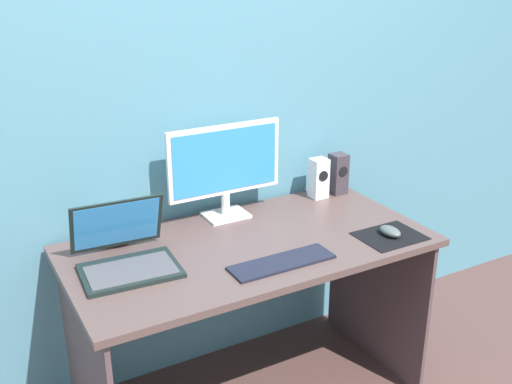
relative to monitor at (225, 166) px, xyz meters
name	(u,v)px	position (x,y,z in m)	size (l,w,h in m)	color
wall_back	(202,93)	(-0.04, 0.13, 0.28)	(6.00, 0.04, 2.50)	teal
desk	(249,279)	(-0.04, -0.27, -0.38)	(1.39, 0.71, 0.75)	brown
monitor	(225,166)	(0.00, 0.00, 0.00)	(0.50, 0.14, 0.40)	white
speaker_right	(338,174)	(0.57, -0.01, -0.13)	(0.07, 0.08, 0.19)	#3C333B
speaker_near_monitor	(319,178)	(0.47, -0.01, -0.13)	(0.07, 0.07, 0.18)	white
laptop	(126,255)	(-0.51, -0.22, -0.18)	(0.35, 0.34, 0.23)	black
fishbowl	(115,225)	(-0.48, -0.02, -0.15)	(0.16, 0.16, 0.16)	silver
keyboard_external	(282,262)	(-0.01, -0.48, -0.22)	(0.39, 0.12, 0.01)	black
mousepad	(390,236)	(0.47, -0.49, -0.22)	(0.25, 0.20, 0.00)	black
mouse	(390,231)	(0.48, -0.49, -0.20)	(0.06, 0.10, 0.04)	#4E5656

